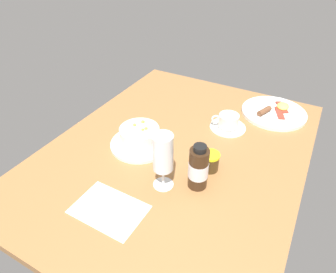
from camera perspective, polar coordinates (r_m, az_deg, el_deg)
name	(u,v)px	position (r cm, az deg, el deg)	size (l,w,h in cm)	color
ground_plane	(177,152)	(104.06, 1.77, -2.98)	(110.00, 84.00, 3.00)	#9E6B3D
porridge_bowl	(140,137)	(103.02, -5.50, -0.13)	(21.01, 21.01, 7.90)	white
cutlery_setting	(110,210)	(84.83, -11.21, -13.76)	(13.88, 19.99, 0.90)	white
coffee_cup	(228,122)	(114.35, 11.60, 2.74)	(13.72, 13.72, 5.75)	white
wine_glass	(163,155)	(82.11, -0.99, -3.61)	(6.19, 6.19, 18.37)	white
jam_jar	(210,161)	(94.01, 8.20, -4.83)	(5.83, 5.83, 6.11)	#423017
sauce_bottle_brown	(198,168)	(85.67, 5.93, -6.11)	(5.90, 5.90, 14.95)	#382314
breakfast_plate	(274,112)	(129.09, 19.93, 4.50)	(25.95, 25.95, 3.70)	white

